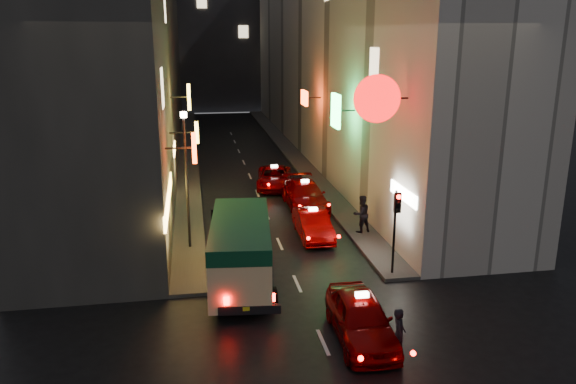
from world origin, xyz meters
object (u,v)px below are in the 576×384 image
minibus (241,245)px  pedestrian_crossing (399,331)px  traffic_light (396,215)px  lamp_post (186,171)px  taxi_near (361,315)px

minibus → pedestrian_crossing: size_ratio=3.42×
pedestrian_crossing → traffic_light: size_ratio=0.54×
pedestrian_crossing → minibus: bearing=48.3°
minibus → lamp_post: bearing=114.7°
pedestrian_crossing → traffic_light: (1.96, 5.79, 1.73)m
minibus → lamp_post: size_ratio=1.05×
minibus → taxi_near: minibus is taller
pedestrian_crossing → taxi_near: bearing=43.7°
traffic_light → taxi_near: bearing=-121.6°
taxi_near → lamp_post: (-5.45, 9.00, 2.85)m
taxi_near → pedestrian_crossing: size_ratio=2.90×
taxi_near → lamp_post: 10.90m
taxi_near → traffic_light: 5.56m
traffic_light → lamp_post: size_ratio=0.56×
traffic_light → lamp_post: lamp_post is taller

